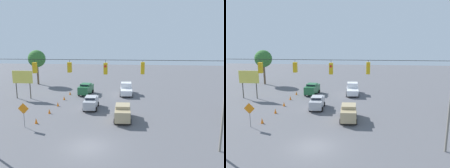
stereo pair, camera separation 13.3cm
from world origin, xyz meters
TOP-DOWN VIEW (x-y plane):
  - ground_plane at (0.00, 0.00)m, footprint 140.00×140.00m
  - overhead_signal_span at (-0.04, -0.31)m, footprint 23.81×0.38m
  - sedan_green_withflow_far at (4.46, -19.77)m, footprint 2.37×4.20m
  - sedan_silver_withflow_mid at (1.93, -11.50)m, footprint 2.09×4.14m
  - pickup_truck_white_oncoming_deep at (-2.85, -20.44)m, footprint 2.40×5.17m
  - sedan_tan_crossing_near at (-2.82, -7.36)m, footprint 2.19×4.40m
  - traffic_cone_nearest at (7.37, -5.17)m, footprint 0.33×0.33m
  - traffic_cone_second at (7.17, -8.84)m, footprint 0.33×0.33m
  - traffic_cone_third at (7.14, -12.17)m, footprint 0.33×0.33m
  - traffic_cone_fourth at (7.31, -15.74)m, footprint 0.33×0.33m
  - traffic_cone_fifth at (7.29, -19.19)m, footprint 0.33×0.33m
  - roadside_billboard at (14.40, -15.99)m, footprint 3.47×0.16m
  - work_zone_sign at (8.19, -3.98)m, footprint 1.27×0.06m
  - tree_horizon_left at (17.15, -28.06)m, footprint 3.77×3.77m

SIDE VIEW (x-z plane):
  - ground_plane at x=0.00m, z-range 0.00..0.00m
  - traffic_cone_nearest at x=7.37m, z-range 0.00..0.69m
  - traffic_cone_second at x=7.17m, z-range 0.00..0.69m
  - traffic_cone_third at x=7.14m, z-range 0.00..0.69m
  - traffic_cone_fourth at x=7.31m, z-range 0.00..0.69m
  - traffic_cone_fifth at x=7.29m, z-range 0.00..0.69m
  - sedan_silver_withflow_mid at x=1.93m, z-range 0.04..1.87m
  - pickup_truck_white_oncoming_deep at x=-2.85m, z-range -0.08..2.04m
  - sedan_tan_crossing_near at x=-2.82m, z-range 0.04..2.02m
  - sedan_green_withflow_far at x=4.46m, z-range 0.04..2.05m
  - work_zone_sign at x=8.19m, z-range 0.57..3.41m
  - roadside_billboard at x=14.40m, z-range 1.00..5.76m
  - overhead_signal_span at x=-0.04m, z-range 1.25..9.98m
  - tree_horizon_left at x=17.15m, z-range 1.88..9.52m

